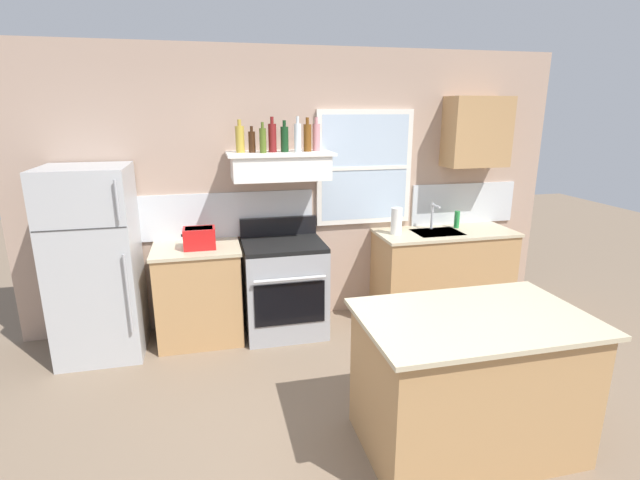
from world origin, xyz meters
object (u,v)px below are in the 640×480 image
kitchen_island (469,381)px  bottle_olive_oil_square (263,140)px  stove_range (284,287)px  bottle_clear_tall (298,137)px  bottle_dark_green_wine (285,139)px  bottle_red_label_wine (272,137)px  paper_towel_roll (396,221)px  refrigerator (95,263)px  bottle_rose_pink (316,137)px  bottle_amber_wine (307,137)px  toaster (199,238)px  bottle_brown_stout (252,141)px  bottle_champagne_gold_foil (240,139)px  dish_soap_bottle (457,219)px

kitchen_island → bottle_olive_oil_square: bearing=118.0°
stove_range → bottle_clear_tall: 1.42m
bottle_clear_tall → bottle_dark_green_wine: bearing=153.5°
bottle_red_label_wine → paper_towel_roll: bearing=-3.3°
refrigerator → bottle_clear_tall: (1.81, 0.06, 1.04)m
bottle_dark_green_wine → paper_towel_roll: bottle_dark_green_wine is taller
bottle_rose_pink → paper_towel_roll: bottle_rose_pink is taller
stove_range → bottle_amber_wine: bearing=21.4°
bottle_red_label_wine → toaster: bearing=-169.9°
bottle_dark_green_wine → bottle_brown_stout: bearing=177.2°
bottle_clear_tall → paper_towel_roll: bottle_clear_tall is taller
refrigerator → kitchen_island: bearing=-36.6°
refrigerator → bottle_champagne_gold_foil: bottle_champagne_gold_foil is taller
toaster → bottle_dark_green_wine: bottle_dark_green_wine is taller
bottle_brown_stout → bottle_olive_oil_square: size_ratio=0.86×
bottle_dark_green_wine → bottle_amber_wine: 0.22m
bottle_dark_green_wine → paper_towel_roll: bearing=-3.0°
toaster → dish_soap_bottle: (2.64, 0.15, -0.01)m
bottle_red_label_wine → bottle_champagne_gold_foil: bearing=174.3°
bottle_clear_tall → bottle_red_label_wine: bearing=163.0°
bottle_clear_tall → bottle_rose_pink: bearing=26.1°
bottle_champagne_gold_foil → bottle_dark_green_wine: bearing=-5.8°
bottle_champagne_gold_foil → kitchen_island: bearing=-58.9°
bottle_brown_stout → bottle_amber_wine: (0.51, -0.01, 0.03)m
toaster → bottle_olive_oil_square: size_ratio=1.10×
bottle_red_label_wine → kitchen_island: (0.94, -2.01, -1.42)m
bottle_champagne_gold_foil → dish_soap_bottle: bottle_champagne_gold_foil is taller
toaster → bottle_red_label_wine: (0.70, 0.12, 0.87)m
refrigerator → bottle_olive_oil_square: size_ratio=6.20×
bottle_clear_tall → bottle_rose_pink: 0.22m
stove_range → bottle_clear_tall: bearing=13.8°
bottle_clear_tall → bottle_amber_wine: bottle_clear_tall is taller
refrigerator → bottle_amber_wine: 2.18m
stove_range → bottle_brown_stout: bottle_brown_stout is taller
bottle_rose_pink → paper_towel_roll: bearing=-7.0°
refrigerator → paper_towel_roll: 2.81m
toaster → bottle_amber_wine: (1.03, 0.12, 0.87)m
bottle_red_label_wine → dish_soap_bottle: (1.94, 0.03, -0.88)m
refrigerator → toaster: size_ratio=5.64×
bottle_champagne_gold_foil → dish_soap_bottle: 2.39m
stove_range → bottle_dark_green_wine: (0.05, 0.10, 1.40)m
bottle_olive_oil_square → dish_soap_bottle: (2.04, 0.09, -0.86)m
bottle_dark_green_wine → kitchen_island: bottle_dark_green_wine is taller
bottle_amber_wine → kitchen_island: 2.53m
bottle_champagne_gold_foil → bottle_dark_green_wine: size_ratio=1.03×
toaster → bottle_rose_pink: bearing=7.7°
kitchen_island → bottle_rose_pink: bearing=104.4°
bottle_amber_wine → bottle_red_label_wine: bearing=179.3°
refrigerator → bottle_amber_wine: size_ratio=5.45×
bottle_rose_pink → dish_soap_bottle: 1.76m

